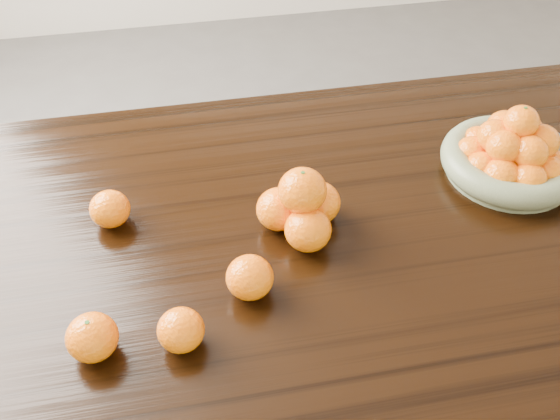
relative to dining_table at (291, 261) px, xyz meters
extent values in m
cube|color=black|center=(0.00, 0.00, 0.07)|extent=(2.00, 1.00, 0.04)
cube|color=black|center=(0.93, 0.43, -0.31)|extent=(0.08, 0.08, 0.71)
cylinder|color=gray|center=(0.50, 0.09, 0.10)|extent=(0.27, 0.27, 0.01)
torus|color=gray|center=(0.50, 0.09, 0.12)|extent=(0.30, 0.30, 0.06)
ellipsoid|color=orange|center=(0.58, 0.11, 0.14)|extent=(0.07, 0.07, 0.07)
ellipsoid|color=orange|center=(0.56, 0.15, 0.14)|extent=(0.07, 0.07, 0.06)
ellipsoid|color=orange|center=(0.51, 0.17, 0.14)|extent=(0.07, 0.07, 0.06)
ellipsoid|color=orange|center=(0.46, 0.16, 0.13)|extent=(0.07, 0.07, 0.06)
ellipsoid|color=orange|center=(0.42, 0.12, 0.14)|extent=(0.07, 0.07, 0.07)
ellipsoid|color=orange|center=(0.42, 0.07, 0.13)|extent=(0.07, 0.07, 0.06)
ellipsoid|color=orange|center=(0.45, 0.03, 0.14)|extent=(0.08, 0.08, 0.07)
ellipsoid|color=orange|center=(0.50, 0.01, 0.14)|extent=(0.08, 0.08, 0.07)
ellipsoid|color=orange|center=(0.55, 0.03, 0.14)|extent=(0.07, 0.07, 0.07)
ellipsoid|color=orange|center=(0.57, 0.05, 0.13)|extent=(0.07, 0.07, 0.06)
ellipsoid|color=orange|center=(0.51, 0.09, 0.14)|extent=(0.07, 0.07, 0.07)
ellipsoid|color=orange|center=(0.54, 0.12, 0.18)|extent=(0.07, 0.07, 0.06)
ellipsoid|color=orange|center=(0.50, 0.14, 0.18)|extent=(0.08, 0.08, 0.07)
ellipsoid|color=orange|center=(0.46, 0.11, 0.18)|extent=(0.07, 0.07, 0.07)
ellipsoid|color=orange|center=(0.46, 0.07, 0.18)|extent=(0.08, 0.08, 0.07)
ellipsoid|color=orange|center=(0.51, 0.05, 0.18)|extent=(0.08, 0.08, 0.07)
ellipsoid|color=orange|center=(0.55, 0.07, 0.18)|extent=(0.08, 0.08, 0.07)
ellipsoid|color=orange|center=(0.50, 0.09, 0.22)|extent=(0.07, 0.07, 0.07)
ellipsoid|color=orange|center=(0.02, -0.04, 0.13)|extent=(0.09, 0.09, 0.08)
ellipsoid|color=orange|center=(0.06, 0.03, 0.13)|extent=(0.09, 0.09, 0.08)
ellipsoid|color=orange|center=(-0.02, 0.02, 0.13)|extent=(0.09, 0.09, 0.08)
ellipsoid|color=orange|center=(0.02, 0.00, 0.19)|extent=(0.09, 0.09, 0.09)
ellipsoid|color=orange|center=(-0.37, -0.22, 0.13)|extent=(0.08, 0.08, 0.08)
ellipsoid|color=orange|center=(-0.23, -0.23, 0.13)|extent=(0.08, 0.08, 0.07)
ellipsoid|color=orange|center=(-0.11, -0.14, 0.13)|extent=(0.09, 0.09, 0.08)
ellipsoid|color=orange|center=(-0.35, 0.09, 0.13)|extent=(0.08, 0.08, 0.07)
camera|label=1|loc=(-0.19, -0.86, 0.96)|focal=40.00mm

